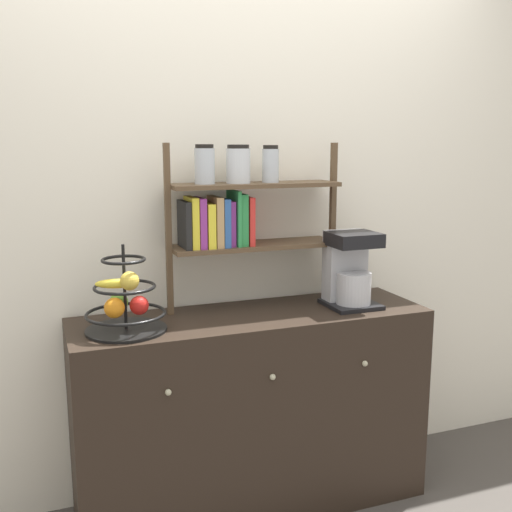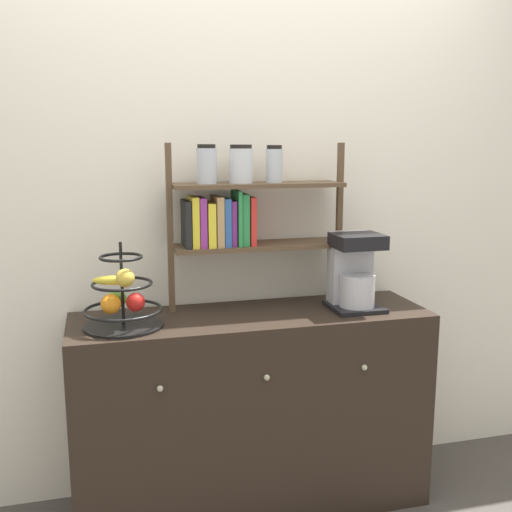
# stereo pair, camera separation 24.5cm
# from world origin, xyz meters

# --- Properties ---
(wall_back) EXTENTS (7.00, 0.05, 2.60)m
(wall_back) POSITION_xyz_m (0.00, 0.49, 1.30)
(wall_back) COLOR silver
(wall_back) RESTS_ON ground_plane
(sideboard) EXTENTS (1.49, 0.46, 0.86)m
(sideboard) POSITION_xyz_m (0.00, 0.22, 0.43)
(sideboard) COLOR black
(sideboard) RESTS_ON ground_plane
(coffee_maker) EXTENTS (0.21, 0.22, 0.33)m
(coffee_maker) POSITION_xyz_m (0.45, 0.21, 1.02)
(coffee_maker) COLOR black
(coffee_maker) RESTS_ON sideboard
(fruit_stand) EXTENTS (0.31, 0.31, 0.33)m
(fruit_stand) POSITION_xyz_m (-0.53, 0.17, 0.97)
(fruit_stand) COLOR black
(fruit_stand) RESTS_ON sideboard
(shelf_hutch) EXTENTS (0.77, 0.20, 0.70)m
(shelf_hutch) POSITION_xyz_m (-0.04, 0.35, 1.29)
(shelf_hutch) COLOR brown
(shelf_hutch) RESTS_ON sideboard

